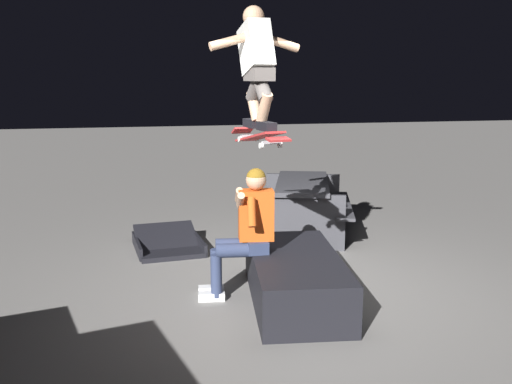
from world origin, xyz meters
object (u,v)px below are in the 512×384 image
ledge_box_main (295,279)px  picnic_table_back (302,199)px  skater_airborne (257,62)px  person_sitting_on_ledge (245,227)px  skateboard (259,137)px  kicker_ramp (168,245)px

ledge_box_main → picnic_table_back: (2.39, -0.77, 0.26)m
ledge_box_main → skater_airborne: (0.15, 0.35, 2.08)m
person_sitting_on_ledge → ledge_box_main: bearing=-118.8°
person_sitting_on_ledge → picnic_table_back: size_ratio=0.65×
ledge_box_main → picnic_table_back: 2.52m
person_sitting_on_ledge → picnic_table_back: person_sitting_on_ledge is taller
ledge_box_main → skateboard: 1.43m
skater_airborne → picnic_table_back: (2.23, -1.12, -1.81)m
ledge_box_main → skateboard: skateboard is taller
person_sitting_on_ledge → skateboard: skateboard is taller
person_sitting_on_ledge → skater_airborne: skater_airborne is taller
person_sitting_on_ledge → picnic_table_back: (2.14, -1.21, -0.22)m
ledge_box_main → kicker_ramp: size_ratio=1.72×
kicker_ramp → picnic_table_back: bearing=-78.4°
ledge_box_main → skateboard: size_ratio=1.74×
skater_airborne → picnic_table_back: 3.09m
kicker_ramp → picnic_table_back: 1.97m
skateboard → skater_airborne: (0.06, 0.01, 0.69)m
person_sitting_on_ledge → skateboard: size_ratio=1.26×
skater_airborne → kicker_ramp: (1.85, 0.76, -2.26)m
ledge_box_main → skateboard: (0.10, 0.34, 1.39)m
person_sitting_on_ledge → kicker_ramp: (1.75, 0.67, -0.67)m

